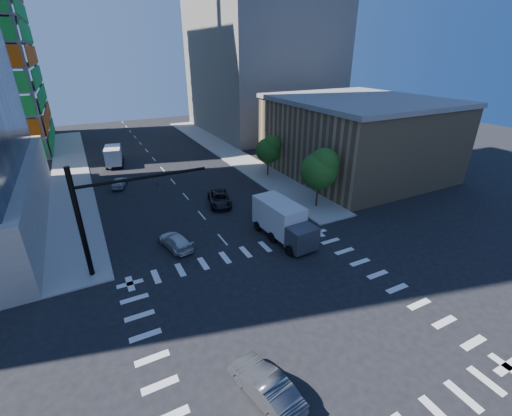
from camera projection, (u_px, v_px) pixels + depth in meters
ground at (290, 319)px, 23.11m from camera, size 160.00×160.00×0.00m
road_markings at (290, 319)px, 23.11m from camera, size 20.00×20.00×0.01m
sidewalk_ne at (228, 152)px, 60.53m from camera, size 5.00×60.00×0.15m
sidewalk_nw at (71, 174)px, 50.08m from camera, size 5.00×60.00×0.15m
commercial_building at (356, 136)px, 49.05m from camera, size 20.50×22.50×10.60m
bg_building_ne at (260, 63)px, 72.82m from camera, size 24.00×30.00×28.00m
signal_mast_nw at (100, 210)px, 25.89m from camera, size 10.20×0.40×9.00m
tree_south at (321, 168)px, 37.62m from camera, size 4.16×4.16×6.82m
tree_north at (269, 149)px, 47.71m from camera, size 3.54×3.52×5.78m
car_nb_far at (219, 199)px, 40.01m from camera, size 3.52×5.52×1.42m
car_sb_near at (175, 241)px, 31.25m from camera, size 2.71×4.70×1.28m
car_sb_mid at (120, 182)px, 45.15m from camera, size 2.72×4.15×1.31m
car_sb_cross at (266, 386)px, 17.65m from camera, size 2.55×4.89×1.53m
box_truck_near at (285, 225)px, 32.19m from camera, size 3.31×6.88×3.51m
box_truck_far at (114, 156)px, 53.77m from camera, size 3.33×6.07×3.02m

